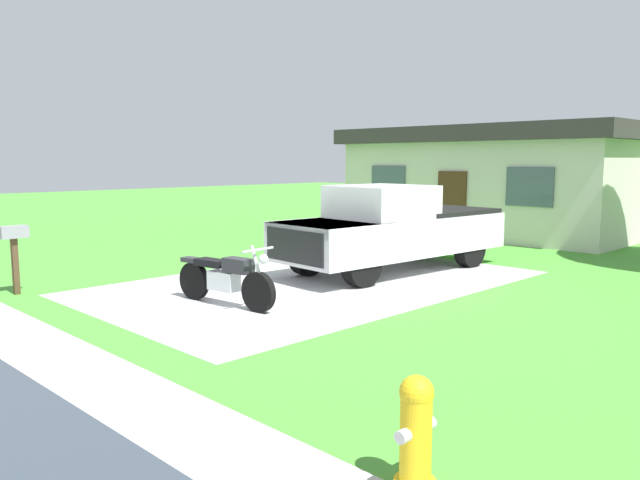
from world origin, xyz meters
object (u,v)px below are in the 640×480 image
at_px(motorcycle, 225,278).
at_px(fire_hydrant, 416,433).
at_px(mailbox, 14,241).
at_px(neighbor_house, 494,180).
at_px(pickup_truck, 395,228).

xyz_separation_m(motorcycle, fire_hydrant, (5.80, -2.53, -0.05)).
distance_m(mailbox, neighbor_house, 15.06).
relative_size(mailbox, neighbor_house, 0.13).
height_order(pickup_truck, mailbox, pickup_truck).
relative_size(motorcycle, mailbox, 1.75).
bearing_deg(neighbor_house, motorcycle, -79.76).
bearing_deg(neighbor_house, pickup_truck, -74.83).
bearing_deg(fire_hydrant, pickup_truck, 129.27).
height_order(mailbox, neighbor_house, neighbor_house).
bearing_deg(mailbox, motorcycle, 32.25).
bearing_deg(mailbox, fire_hydrant, -2.22).
bearing_deg(motorcycle, neighbor_house, 100.24).
distance_m(fire_hydrant, neighbor_house, 17.42).
bearing_deg(motorcycle, fire_hydrant, -23.57).
relative_size(motorcycle, fire_hydrant, 2.54).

